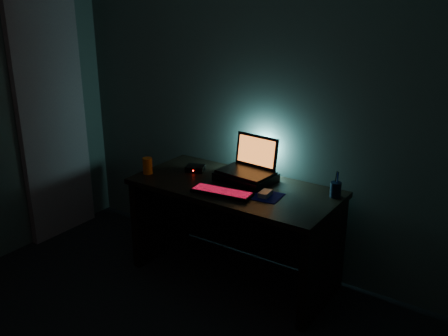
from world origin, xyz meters
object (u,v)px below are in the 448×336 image
object	(u,v)px
keyboard	(222,192)
router	(195,168)
juice_glass	(148,166)
mouse	(265,194)
laptop	(250,164)
pen_cup	(336,190)

from	to	relation	value
keyboard	router	bearing A→B (deg)	140.81
juice_glass	mouse	bearing A→B (deg)	6.57
keyboard	mouse	bearing A→B (deg)	18.40
mouse	router	bearing A→B (deg)	163.37
keyboard	juice_glass	size ratio (longest dim) A/B	3.53
laptop	juice_glass	world-z (taller)	laptop
keyboard	router	xyz separation A→B (m)	(-0.43, 0.26, 0.01)
pen_cup	juice_glass	bearing A→B (deg)	-164.84
keyboard	pen_cup	world-z (taller)	pen_cup
pen_cup	router	xyz separation A→B (m)	(-1.09, -0.12, -0.03)
pen_cup	router	distance (m)	1.10
keyboard	juice_glass	bearing A→B (deg)	170.80
mouse	router	size ratio (longest dim) A/B	0.66
router	mouse	bearing A→B (deg)	-31.79
keyboard	juice_glass	world-z (taller)	juice_glass
keyboard	mouse	size ratio (longest dim) A/B	4.06
mouse	pen_cup	xyz separation A→B (m)	(0.40, 0.26, 0.03)
laptop	mouse	size ratio (longest dim) A/B	3.69
mouse	juice_glass	bearing A→B (deg)	-179.20
pen_cup	router	world-z (taller)	pen_cup
keyboard	pen_cup	xyz separation A→B (m)	(0.66, 0.39, 0.04)
keyboard	pen_cup	bearing A→B (deg)	22.70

